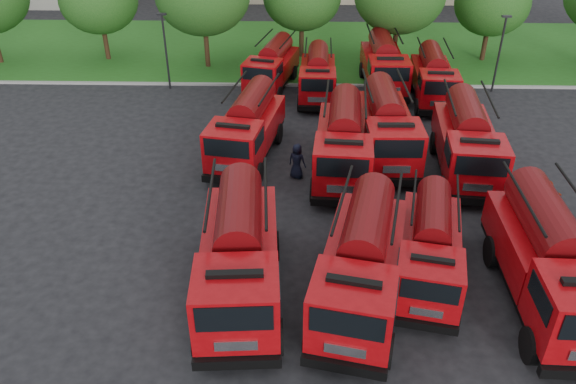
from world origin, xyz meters
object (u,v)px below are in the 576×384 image
fire_truck_9 (318,75)px  fire_truck_10 (384,64)px  fire_truck_4 (247,127)px  firefighter_4 (297,177)px  fire_truck_0 (239,254)px  fire_truck_2 (430,247)px  fire_truck_3 (551,261)px  firefighter_5 (539,213)px  fire_truck_1 (362,262)px  fire_truck_6 (386,126)px  fire_truck_7 (467,141)px  fire_truck_8 (272,66)px  fire_truck_11 (433,77)px  fire_truck_5 (344,142)px

fire_truck_9 → fire_truck_10: fire_truck_10 is taller
fire_truck_4 → firefighter_4: bearing=-29.5°
fire_truck_0 → fire_truck_2: (7.08, 1.05, -0.34)m
fire_truck_3 → firefighter_5: 6.39m
fire_truck_0 → fire_truck_10: fire_truck_0 is taller
fire_truck_1 → fire_truck_6: 11.49m
fire_truck_7 → fire_truck_6: bearing=163.2°
fire_truck_1 → fire_truck_8: 21.62m
fire_truck_9 → firefighter_4: bearing=-94.7°
fire_truck_3 → fire_truck_8: 23.71m
fire_truck_9 → fire_truck_11: fire_truck_11 is taller
fire_truck_3 → fire_truck_4: fire_truck_3 is taller
fire_truck_6 → fire_truck_7: (3.84, -1.58, -0.01)m
fire_truck_7 → fire_truck_3: bearing=-80.8°
fire_truck_5 → fire_truck_4: bearing=165.9°
fire_truck_8 → fire_truck_5: bearing=-57.5°
fire_truck_7 → fire_truck_8: fire_truck_7 is taller
fire_truck_8 → fire_truck_11: fire_truck_11 is taller
fire_truck_9 → firefighter_5: fire_truck_9 is taller
fire_truck_5 → firefighter_5: 9.67m
fire_truck_4 → fire_truck_6: bearing=11.7°
fire_truck_0 → fire_truck_2: 7.16m
fire_truck_5 → firefighter_4: (-2.30, -0.52, -1.77)m
fire_truck_4 → fire_truck_2: bearing=-41.4°
fire_truck_9 → fire_truck_11: 7.46m
fire_truck_0 → fire_truck_1: size_ratio=1.01×
fire_truck_11 → fire_truck_4: bearing=-140.8°
fire_truck_8 → fire_truck_9: (3.06, -1.66, -0.03)m
fire_truck_5 → fire_truck_10: bearing=78.4°
fire_truck_11 → fire_truck_1: bearing=-104.4°
fire_truck_1 → fire_truck_9: bearing=105.6°
firefighter_5 → fire_truck_9: bearing=-53.3°
fire_truck_7 → fire_truck_10: fire_truck_7 is taller
fire_truck_2 → fire_truck_8: fire_truck_8 is taller
fire_truck_8 → firefighter_4: size_ratio=3.77×
fire_truck_2 → fire_truck_11: (3.58, 17.81, 0.08)m
fire_truck_7 → fire_truck_10: (-2.75, 11.53, -0.07)m
fire_truck_7 → firefighter_4: 8.69m
fire_truck_3 → firefighter_5: size_ratio=4.64×
fire_truck_7 → fire_truck_9: size_ratio=1.20×
fire_truck_1 → firefighter_4: fire_truck_1 is taller
fire_truck_2 → fire_truck_11: bearing=90.6°
fire_truck_4 → firefighter_5: 14.81m
fire_truck_4 → fire_truck_10: 13.14m
fire_truck_4 → fire_truck_7: fire_truck_7 is taller
fire_truck_6 → firefighter_4: fire_truck_6 is taller
fire_truck_4 → fire_truck_10: bearing=60.7°
fire_truck_6 → fire_truck_8: (-6.47, 9.93, -0.24)m
fire_truck_6 → firefighter_5: bearing=-40.6°
fire_truck_6 → fire_truck_8: 11.86m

